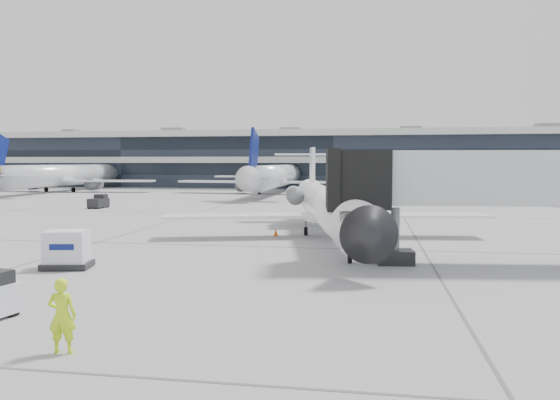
% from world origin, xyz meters
% --- Properties ---
extents(ground, '(220.00, 220.00, 0.00)m').
position_xyz_m(ground, '(0.00, 0.00, 0.00)').
color(ground, gray).
rests_on(ground, ground).
extents(terminal, '(170.00, 22.00, 10.00)m').
position_xyz_m(terminal, '(0.00, 82.00, 5.00)').
color(terminal, black).
rests_on(terminal, ground).
extents(bg_jet_left, '(32.00, 40.00, 9.60)m').
position_xyz_m(bg_jet_left, '(-45.00, 55.00, 0.00)').
color(bg_jet_left, silver).
rests_on(bg_jet_left, ground).
extents(bg_jet_center, '(32.00, 40.00, 9.60)m').
position_xyz_m(bg_jet_center, '(-8.00, 55.00, 0.00)').
color(bg_jet_center, silver).
rests_on(bg_jet_center, ground).
extents(bg_jet_right, '(32.00, 40.00, 9.60)m').
position_xyz_m(bg_jet_right, '(32.00, 55.00, 0.00)').
color(bg_jet_right, silver).
rests_on(bg_jet_right, ground).
extents(regional_jet, '(21.90, 27.29, 6.34)m').
position_xyz_m(regional_jet, '(4.11, 4.74, 2.16)').
color(regional_jet, white).
rests_on(regional_jet, ground).
extents(jet_bridge, '(18.19, 5.31, 5.84)m').
position_xyz_m(jet_bridge, '(14.73, -3.58, 4.25)').
color(jet_bridge, '#AFB1B4').
rests_on(jet_bridge, ground).
extents(ramp_worker, '(0.82, 0.61, 2.04)m').
position_xyz_m(ramp_worker, '(-1.10, -18.76, 1.02)').
color(ramp_worker, '#CBF91A').
rests_on(ramp_worker, ground).
extents(cargo_uld, '(2.45, 2.01, 1.78)m').
position_xyz_m(cargo_uld, '(-7.33, -8.03, 0.90)').
color(cargo_uld, black).
rests_on(cargo_uld, ground).
extents(traffic_cone, '(0.36, 0.36, 0.50)m').
position_xyz_m(traffic_cone, '(0.56, 4.82, 0.24)').
color(traffic_cone, '#E5560C').
rests_on(traffic_cone, ground).
extents(far_tug, '(1.53, 2.45, 1.51)m').
position_xyz_m(far_tug, '(-22.64, 24.10, 0.68)').
color(far_tug, black).
rests_on(far_tug, ground).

